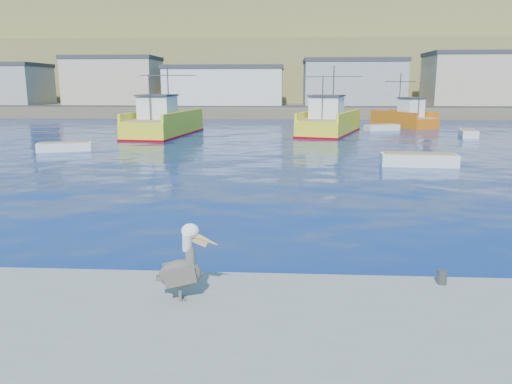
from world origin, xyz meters
TOP-DOWN VIEW (x-y plane):
  - ground at (0.00, 0.00)m, footprint 260.00×260.00m
  - dock_bollards at (0.60, -3.40)m, footprint 36.20×0.20m
  - far_shore at (0.00, 109.20)m, footprint 200.00×81.00m
  - trawler_yellow_a at (-11.84, 33.29)m, footprint 5.66×12.73m
  - trawler_yellow_b at (3.91, 35.87)m, footprint 7.35×12.41m
  - boat_orange at (13.26, 44.94)m, footprint 6.48×8.81m
  - skiff_left at (-16.22, 21.29)m, footprint 3.89×2.50m
  - skiff_mid at (7.47, 15.94)m, footprint 4.40×1.81m
  - skiff_far at (16.52, 33.69)m, footprint 2.16×4.07m
  - skiff_extra at (9.78, 39.94)m, footprint 3.89×2.64m
  - pelican at (-2.29, -4.47)m, footprint 1.22×0.70m

SIDE VIEW (x-z plane):
  - ground at x=0.00m, z-range 0.00..0.00m
  - skiff_left at x=-16.22m, z-range -0.14..0.66m
  - skiff_extra at x=9.78m, z-range -0.14..0.66m
  - skiff_far at x=16.52m, z-range -0.15..0.69m
  - skiff_mid at x=7.47m, z-range -0.17..0.77m
  - dock_bollards at x=0.60m, z-range 0.50..0.80m
  - boat_orange at x=13.26m, z-range -2.01..4.07m
  - trawler_yellow_b at x=3.91m, z-range -2.22..4.35m
  - trawler_yellow_a at x=-11.84m, z-range -2.23..4.42m
  - pelican at x=-2.29m, z-range 0.39..1.91m
  - far_shore at x=0.00m, z-range -3.02..20.98m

